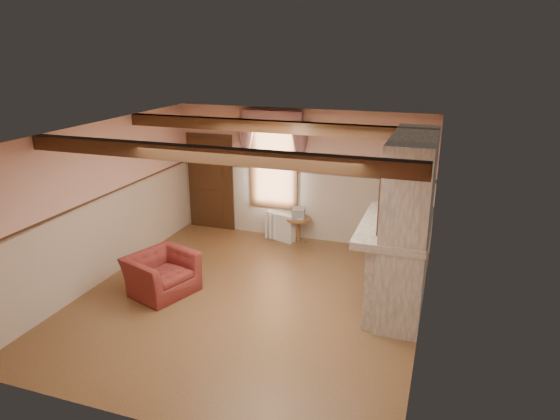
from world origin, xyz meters
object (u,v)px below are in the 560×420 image
(armchair, at_px, (162,274))
(oil_lamp, at_px, (400,206))
(radiator, at_px, (280,227))
(side_table, at_px, (298,230))
(bowl, at_px, (395,223))
(mantel_clock, at_px, (401,203))

(armchair, relative_size, oil_lamp, 3.78)
(armchair, distance_m, radiator, 3.14)
(side_table, distance_m, oil_lamp, 3.03)
(side_table, distance_m, bowl, 3.34)
(armchair, distance_m, side_table, 3.31)
(side_table, xyz_separation_m, oil_lamp, (2.20, -1.65, 1.29))
(mantel_clock, height_order, oil_lamp, oil_lamp)
(radiator, bearing_deg, mantel_clock, -9.74)
(armchair, height_order, bowl, bowl)
(side_table, distance_m, radiator, 0.41)
(radiator, bearing_deg, side_table, 18.15)
(armchair, bearing_deg, oil_lamp, -51.80)
(radiator, bearing_deg, armchair, -92.87)
(side_table, bearing_deg, oil_lamp, -36.94)
(bowl, height_order, oil_lamp, oil_lamp)
(side_table, bearing_deg, armchair, -117.68)
(bowl, distance_m, oil_lamp, 0.57)
(bowl, distance_m, mantel_clock, 0.84)
(bowl, bearing_deg, mantel_clock, 90.00)
(side_table, relative_size, mantel_clock, 2.29)
(oil_lamp, bearing_deg, bowl, -90.00)
(armchair, height_order, side_table, armchair)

